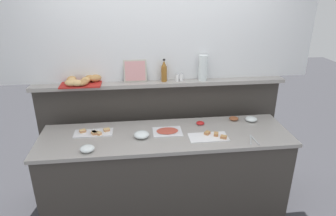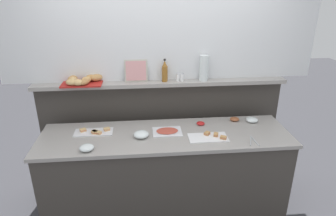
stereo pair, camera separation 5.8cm
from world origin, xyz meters
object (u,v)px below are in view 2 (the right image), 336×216
object	(u,v)px
glass_bowl_medium	(87,148)
framed_picture	(136,71)
condiment_bowl_cream	(235,119)
vinegar_bottle_amber	(165,71)
pepper_shaker	(182,77)
condiment_bowl_red	(201,123)
water_carafe	(204,68)
glass_bowl_small	(252,120)
sandwich_platter_front	(94,132)
serving_tongs	(253,140)
cold_cuts_platter	(167,131)
salt_shaker	(178,77)
bread_basket	(82,80)
sandwich_platter_side	(209,137)
glass_bowl_large	(141,135)

from	to	relation	value
glass_bowl_medium	framed_picture	bearing A→B (deg)	58.10
glass_bowl_medium	condiment_bowl_cream	distance (m)	1.53
vinegar_bottle_amber	pepper_shaker	world-z (taller)	vinegar_bottle_amber
condiment_bowl_red	framed_picture	bearing A→B (deg)	154.58
condiment_bowl_cream	pepper_shaker	bearing A→B (deg)	159.57
condiment_bowl_cream	water_carafe	size ratio (longest dim) A/B	0.36
glass_bowl_small	condiment_bowl_cream	bearing A→B (deg)	164.02
sandwich_platter_front	serving_tongs	distance (m)	1.50
cold_cuts_platter	salt_shaker	xyz separation A→B (m)	(0.15, 0.40, 0.42)
glass_bowl_small	condiment_bowl_cream	distance (m)	0.18
vinegar_bottle_amber	water_carafe	bearing A→B (deg)	-1.37
serving_tongs	bread_basket	world-z (taller)	bread_basket
cold_cuts_platter	water_carafe	size ratio (longest dim) A/B	1.05
condiment_bowl_red	vinegar_bottle_amber	world-z (taller)	vinegar_bottle_amber
serving_tongs	pepper_shaker	distance (m)	0.96
salt_shaker	framed_picture	world-z (taller)	framed_picture
condiment_bowl_cream	sandwich_platter_front	bearing A→B (deg)	-174.18
sandwich_platter_side	bread_basket	distance (m)	1.39
water_carafe	condiment_bowl_cream	bearing A→B (deg)	-32.84
condiment_bowl_red	bread_basket	distance (m)	1.28
cold_cuts_platter	serving_tongs	size ratio (longest dim) A/B	1.50
condiment_bowl_red	framed_picture	size ratio (longest dim) A/B	0.35
sandwich_platter_side	vinegar_bottle_amber	world-z (taller)	vinegar_bottle_amber
vinegar_bottle_amber	bread_basket	xyz separation A→B (m)	(-0.84, -0.02, -0.07)
framed_picture	serving_tongs	bearing A→B (deg)	-33.31
salt_shaker	framed_picture	xyz separation A→B (m)	(-0.43, 0.04, 0.07)
sandwich_platter_side	framed_picture	size ratio (longest dim) A/B	1.54
framed_picture	condiment_bowl_red	bearing A→B (deg)	-25.42
salt_shaker	framed_picture	size ratio (longest dim) A/B	0.37
salt_shaker	water_carafe	size ratio (longest dim) A/B	0.32
glass_bowl_small	salt_shaker	size ratio (longest dim) A/B	1.40
water_carafe	glass_bowl_medium	bearing A→B (deg)	-149.62
sandwich_platter_front	pepper_shaker	bearing A→B (deg)	21.12
pepper_shaker	framed_picture	xyz separation A→B (m)	(-0.48, 0.04, 0.07)
glass_bowl_medium	serving_tongs	distance (m)	1.49
cold_cuts_platter	condiment_bowl_red	bearing A→B (deg)	20.86
glass_bowl_small	condiment_bowl_red	world-z (taller)	glass_bowl_small
sandwich_platter_side	pepper_shaker	size ratio (longest dim) A/B	4.19
glass_bowl_small	framed_picture	bearing A→B (deg)	166.35
vinegar_bottle_amber	bread_basket	world-z (taller)	vinegar_bottle_amber
framed_picture	water_carafe	size ratio (longest dim) A/B	0.89
glass_bowl_medium	glass_bowl_small	xyz separation A→B (m)	(1.62, 0.42, -0.00)
glass_bowl_small	condiment_bowl_cream	xyz separation A→B (m)	(-0.17, 0.05, -0.01)
sandwich_platter_side	cold_cuts_platter	xyz separation A→B (m)	(-0.38, 0.15, 0.00)
condiment_bowl_red	water_carafe	xyz separation A→B (m)	(0.07, 0.26, 0.51)
sandwich_platter_side	pepper_shaker	distance (m)	0.72
sandwich_platter_side	sandwich_platter_front	size ratio (longest dim) A/B	1.00
salt_shaker	pepper_shaker	bearing A→B (deg)	0.00
pepper_shaker	bread_basket	distance (m)	1.02
vinegar_bottle_amber	glass_bowl_large	bearing A→B (deg)	-118.68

